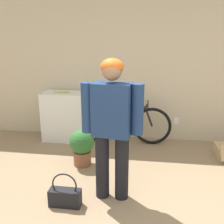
# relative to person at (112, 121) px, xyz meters

# --- Properties ---
(wall_back) EXTENTS (8.00, 0.07, 2.60)m
(wall_back) POSITION_rel_person_xyz_m (0.32, 1.89, 0.39)
(wall_back) COLOR beige
(wall_back) RESTS_ON ground_plane
(side_shelf) EXTENTS (0.78, 0.45, 0.84)m
(side_shelf) POSITION_rel_person_xyz_m (-1.04, 1.62, -0.49)
(side_shelf) COLOR white
(side_shelf) RESTS_ON ground_plane
(person) EXTENTS (0.66, 0.29, 1.57)m
(person) POSITION_rel_person_xyz_m (0.00, 0.00, 0.00)
(person) COLOR black
(person) RESTS_ON ground_plane
(bicycle) EXTENTS (1.67, 0.46, 0.71)m
(bicycle) POSITION_rel_person_xyz_m (-0.07, 1.59, -0.57)
(bicycle) COLOR black
(bicycle) RESTS_ON ground_plane
(banana) EXTENTS (0.31, 0.08, 0.04)m
(banana) POSITION_rel_person_xyz_m (-1.09, 1.60, -0.05)
(banana) COLOR #EAD64C
(banana) RESTS_ON side_shelf
(handbag) EXTENTS (0.34, 0.13, 0.39)m
(handbag) POSITION_rel_person_xyz_m (-0.48, -0.24, -0.80)
(handbag) COLOR black
(handbag) RESTS_ON ground_plane
(potted_plant) EXTENTS (0.35, 0.35, 0.53)m
(potted_plant) POSITION_rel_person_xyz_m (-0.53, 0.70, -0.61)
(potted_plant) COLOR brown
(potted_plant) RESTS_ON ground_plane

